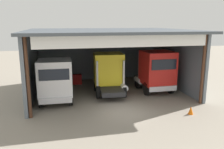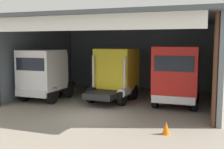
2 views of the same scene
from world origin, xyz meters
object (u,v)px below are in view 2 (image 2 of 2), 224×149
Objects in this scene: truck_white_yard_outside at (44,74)px; truck_yellow_center_bay at (116,73)px; tool_cart at (102,84)px; truck_red_center_left_bay at (176,75)px; oil_drum at (160,86)px; traffic_cone at (166,128)px.

truck_yellow_center_bay is (4.63, 1.78, 0.02)m from truck_white_yard_outside.
tool_cart is (2.07, 5.51, -1.36)m from truck_white_yard_outside.
truck_red_center_left_bay is at bearing -4.84° from truck_yellow_center_bay.
tool_cart is (-4.87, -0.49, 0.06)m from oil_drum.
truck_white_yard_outside reaches higher than oil_drum.
tool_cart is at bearing 128.76° from truck_yellow_center_bay.
truck_yellow_center_bay is 0.99× the size of truck_red_center_left_bay.
truck_white_yard_outside is 9.28m from oil_drum.
oil_drum is (-1.86, 4.89, -1.56)m from truck_red_center_left_bay.
truck_yellow_center_bay is 4.73m from tool_cart.
oil_drum is 10.61m from traffic_cone.
oil_drum reaches higher than traffic_cone.
oil_drum is (2.30, 4.22, -1.45)m from truck_yellow_center_bay.
oil_drum is at bearing 101.71° from traffic_cone.
truck_white_yard_outside is 0.94× the size of truck_yellow_center_bay.
truck_red_center_left_bay is (4.17, -0.67, 0.12)m from truck_yellow_center_bay.
tool_cart is at bearing -33.77° from truck_red_center_left_bay.
tool_cart is at bearing 125.35° from traffic_cone.
truck_white_yard_outside reaches higher than traffic_cone.
truck_yellow_center_bay is at bearing -9.72° from truck_red_center_left_bay.
truck_yellow_center_bay reaches higher than oil_drum.
truck_red_center_left_bay is 8.49× the size of traffic_cone.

